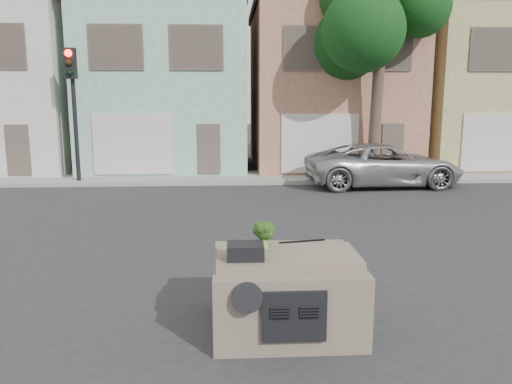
{
  "coord_description": "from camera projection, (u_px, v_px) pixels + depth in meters",
  "views": [
    {
      "loc": [
        -0.8,
        -9.63,
        3.16
      ],
      "look_at": [
        -0.22,
        0.5,
        1.3
      ],
      "focal_mm": 35.0,
      "sensor_mm": 36.0,
      "label": 1
    }
  ],
  "objects": [
    {
      "name": "ground_plane",
      "position": [
        268.0,
        260.0,
        10.07
      ],
      "size": [
        120.0,
        120.0,
        0.0
      ],
      "primitive_type": "plane",
      "color": "#303033",
      "rests_on": "ground"
    },
    {
      "name": "silver_pickup",
      "position": [
        383.0,
        186.0,
        18.76
      ],
      "size": [
        5.86,
        2.88,
        1.6
      ],
      "primitive_type": "imported",
      "rotation": [
        0.0,
        0.0,
        1.61
      ],
      "color": "#ACAFB2",
      "rests_on": "ground"
    },
    {
      "name": "broccoli",
      "position": [
        264.0,
        235.0,
        6.96
      ],
      "size": [
        0.46,
        0.46,
        0.4
      ],
      "primitive_type": "cube",
      "rotation": [
        0.0,
        0.0,
        5.57
      ],
      "color": "#203B12",
      "rests_on": "car_dashboard"
    },
    {
      "name": "sidewalk",
      "position": [
        247.0,
        177.0,
        20.37
      ],
      "size": [
        40.0,
        3.0,
        0.15
      ],
      "primitive_type": "cube",
      "color": "gray",
      "rests_on": "ground"
    },
    {
      "name": "car_dashboard",
      "position": [
        286.0,
        288.0,
        7.03
      ],
      "size": [
        2.0,
        1.8,
        1.12
      ],
      "primitive_type": "cube",
      "color": "#786A58",
      "rests_on": "ground"
    },
    {
      "name": "wiper_arm",
      "position": [
        302.0,
        241.0,
        7.31
      ],
      "size": [
        0.69,
        0.15,
        0.02
      ],
      "primitive_type": "cube",
      "rotation": [
        0.0,
        0.0,
        0.17
      ],
      "color": "black",
      "rests_on": "car_dashboard"
    },
    {
      "name": "townhouse_beige",
      "position": [
        480.0,
        88.0,
        24.28
      ],
      "size": [
        7.2,
        8.2,
        7.55
      ],
      "primitive_type": "cube",
      "color": "tan",
      "rests_on": "ground"
    },
    {
      "name": "townhouse_tan",
      "position": [
        327.0,
        88.0,
        23.86
      ],
      "size": [
        7.2,
        8.2,
        7.55
      ],
      "primitive_type": "cube",
      "color": "#B0765A",
      "rests_on": "ground"
    },
    {
      "name": "instrument_hump",
      "position": [
        245.0,
        251.0,
        6.53
      ],
      "size": [
        0.48,
        0.38,
        0.2
      ],
      "primitive_type": "cube",
      "color": "black",
      "rests_on": "car_dashboard"
    },
    {
      "name": "townhouse_white",
      "position": [
        6.0,
        87.0,
        23.01
      ],
      "size": [
        7.2,
        8.2,
        7.55
      ],
      "primitive_type": "cube",
      "color": "silver",
      "rests_on": "ground"
    },
    {
      "name": "tree_near",
      "position": [
        377.0,
        72.0,
        19.21
      ],
      "size": [
        4.4,
        4.0,
        8.5
      ],
      "primitive_type": "cube",
      "color": "#113F14",
      "rests_on": "ground"
    },
    {
      "name": "townhouse_mint",
      "position": [
        169.0,
        87.0,
        23.43
      ],
      "size": [
        7.2,
        8.2,
        7.55
      ],
      "primitive_type": "cube",
      "color": "#98C9AA",
      "rests_on": "ground"
    },
    {
      "name": "traffic_signal",
      "position": [
        74.0,
        117.0,
        18.58
      ],
      "size": [
        0.4,
        0.4,
        5.1
      ],
      "primitive_type": "cube",
      "color": "black",
      "rests_on": "ground"
    }
  ]
}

